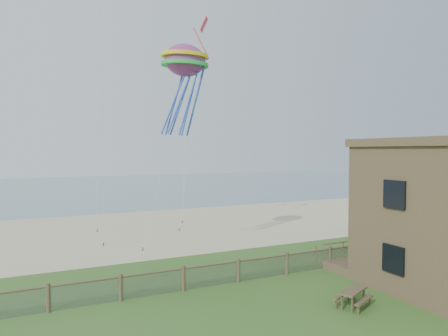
{
  "coord_description": "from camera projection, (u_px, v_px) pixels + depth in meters",
  "views": [
    {
      "loc": [
        -9.43,
        -12.05,
        6.78
      ],
      "look_at": [
        0.13,
        8.0,
        5.84
      ],
      "focal_mm": 32.0,
      "sensor_mm": 36.0,
      "label": 1
    }
  ],
  "objects": [
    {
      "name": "kite_red",
      "position": [
        204.0,
        35.0,
        29.88
      ],
      "size": [
        2.07,
        1.82,
        2.69
      ],
      "primitive_type": null,
      "rotation": [
        0.44,
        0.0,
        1.07
      ],
      "color": "red"
    },
    {
      "name": "motel_deck",
      "position": [
        427.0,
        254.0,
        25.3
      ],
      "size": [
        15.0,
        2.0,
        0.5
      ],
      "primitive_type": "cube",
      "color": "brown",
      "rests_on": "ground"
    },
    {
      "name": "sand_beach",
      "position": [
        154.0,
        228.0,
        35.05
      ],
      "size": [
        72.0,
        20.0,
        0.02
      ],
      "primitive_type": "cube",
      "color": "#BEB189",
      "rests_on": "ground"
    },
    {
      "name": "ground",
      "position": [
        311.0,
        329.0,
        15.21
      ],
      "size": [
        160.0,
        160.0,
        0.0
      ],
      "primitive_type": "plane",
      "color": "#30541D",
      "rests_on": "ground"
    },
    {
      "name": "chainlink_fence",
      "position": [
        238.0,
        272.0,
        20.6
      ],
      "size": [
        36.2,
        0.2,
        1.25
      ],
      "primitive_type": null,
      "color": "#4D3F2B",
      "rests_on": "ground"
    },
    {
      "name": "picnic_table",
      "position": [
        353.0,
        299.0,
        17.34
      ],
      "size": [
        1.97,
        1.77,
        0.68
      ],
      "primitive_type": null,
      "rotation": [
        0.0,
        0.0,
        0.42
      ],
      "color": "brown",
      "rests_on": "ground"
    },
    {
      "name": "ocean",
      "position": [
        90.0,
        187.0,
        74.73
      ],
      "size": [
        160.0,
        68.0,
        0.02
      ],
      "primitive_type": "cube",
      "color": "slate",
      "rests_on": "ground"
    },
    {
      "name": "octopus_kite",
      "position": [
        185.0,
        86.0,
        24.75
      ],
      "size": [
        3.27,
        2.48,
        6.26
      ],
      "primitive_type": null,
      "rotation": [
        0.0,
        0.0,
        0.12
      ],
      "color": "#F14726"
    }
  ]
}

